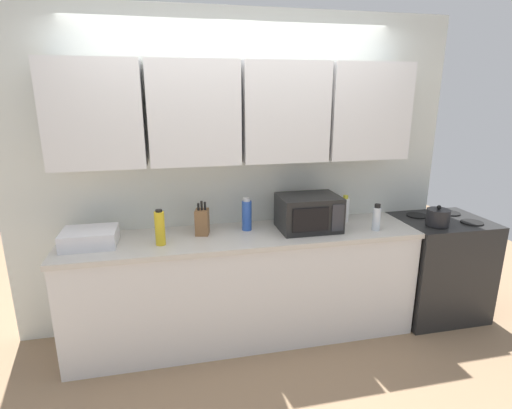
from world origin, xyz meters
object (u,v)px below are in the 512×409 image
at_px(bottle_yellow_mustard, 160,228).
at_px(bottle_blue_cleaner, 247,215).
at_px(stove_range, 437,267).
at_px(microwave, 309,213).
at_px(kettle, 438,217).
at_px(bottle_clear_tall, 377,218).
at_px(bottle_white_jar, 345,209).
at_px(dish_rack, 90,238).
at_px(knife_block, 202,222).

height_order(bottle_yellow_mustard, bottle_blue_cleaner, bottle_blue_cleaner).
xyz_separation_m(stove_range, microwave, (-1.25, 0.02, 0.59)).
xyz_separation_m(kettle, bottle_clear_tall, (-0.55, 0.02, 0.02)).
bearing_deg(stove_range, microwave, 179.11).
bearing_deg(kettle, bottle_white_jar, 157.90).
relative_size(dish_rack, bottle_yellow_mustard, 1.42).
bearing_deg(microwave, stove_range, -0.89).
distance_m(microwave, bottle_clear_tall, 0.55).
bearing_deg(bottle_blue_cleaner, bottle_white_jar, 2.25).
distance_m(kettle, microwave, 1.09).
bearing_deg(knife_block, stove_range, -2.33).
xyz_separation_m(kettle, bottle_yellow_mustard, (-2.24, 0.07, 0.05)).
distance_m(stove_range, knife_block, 2.17).
bearing_deg(microwave, dish_rack, 179.98).
relative_size(bottle_clear_tall, bottle_yellow_mustard, 0.82).
relative_size(kettle, microwave, 0.39).
distance_m(bottle_clear_tall, bottle_yellow_mustard, 1.69).
relative_size(stove_range, bottle_white_jar, 3.94).
distance_m(bottle_blue_cleaner, bottle_white_jar, 0.87).
relative_size(stove_range, kettle, 4.89).
bearing_deg(microwave, bottle_white_jar, 18.49).
relative_size(microwave, bottle_white_jar, 2.07).
bearing_deg(dish_rack, kettle, -3.34).
height_order(knife_block, bottle_clear_tall, knife_block).
xyz_separation_m(bottle_yellow_mustard, bottle_white_jar, (1.54, 0.22, -0.02)).
bearing_deg(bottle_blue_cleaner, kettle, -9.09).
relative_size(knife_block, bottle_blue_cleaner, 1.01).
relative_size(dish_rack, bottle_clear_tall, 1.73).
height_order(dish_rack, bottle_yellow_mustard, bottle_yellow_mustard).
xyz_separation_m(dish_rack, bottle_white_jar, (2.04, 0.12, 0.05)).
xyz_separation_m(microwave, bottle_yellow_mustard, (-1.17, -0.09, -0.01)).
xyz_separation_m(kettle, dish_rack, (-2.75, 0.16, -0.02)).
bearing_deg(bottle_white_jar, stove_range, -9.43).
bearing_deg(microwave, bottle_clear_tall, -15.22).
bearing_deg(bottle_yellow_mustard, bottle_clear_tall, -1.70).
distance_m(stove_range, dish_rack, 2.96).
height_order(dish_rack, bottle_blue_cleaner, bottle_blue_cleaner).
relative_size(knife_block, bottle_clear_tall, 1.24).
height_order(stove_range, bottle_white_jar, bottle_white_jar).
bearing_deg(stove_range, bottle_blue_cleaner, 176.35).
distance_m(microwave, knife_block, 0.85).
distance_m(kettle, bottle_clear_tall, 0.55).
xyz_separation_m(kettle, microwave, (-1.08, 0.16, 0.06)).
relative_size(kettle, bottle_blue_cleaner, 0.69).
bearing_deg(dish_rack, bottle_white_jar, 3.49).
xyz_separation_m(dish_rack, bottle_blue_cleaner, (1.18, 0.09, 0.07)).
xyz_separation_m(stove_range, bottle_white_jar, (-0.87, 0.14, 0.56)).
relative_size(microwave, bottle_yellow_mustard, 1.80).
bearing_deg(bottle_clear_tall, dish_rack, 176.26).
bearing_deg(stove_range, bottle_yellow_mustard, -178.26).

